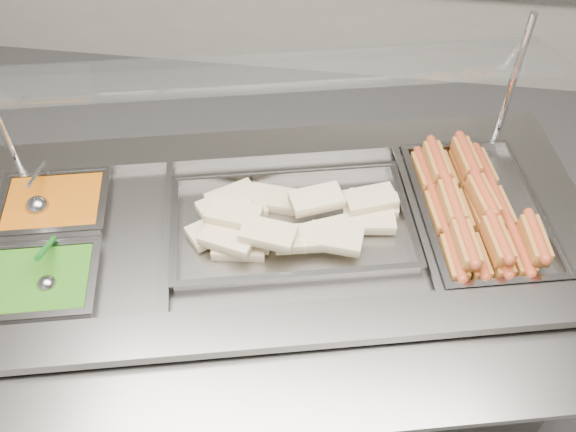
# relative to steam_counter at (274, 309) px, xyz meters

# --- Properties ---
(steam_counter) EXTENTS (2.12, 1.30, 0.94)m
(steam_counter) POSITION_rel_steam_counter_xyz_m (0.00, 0.00, 0.00)
(steam_counter) COLOR gray
(steam_counter) RESTS_ON ground
(tray_rail) EXTENTS (1.90, 0.79, 0.05)m
(tray_rail) POSITION_rel_steam_counter_xyz_m (0.12, -0.52, 0.42)
(tray_rail) COLOR gray
(tray_rail) RESTS_ON steam_counter
(sneeze_guard) EXTENTS (1.75, 0.69, 0.46)m
(sneeze_guard) POSITION_rel_steam_counter_xyz_m (-0.05, 0.22, 0.85)
(sneeze_guard) COLOR silver
(sneeze_guard) RESTS_ON steam_counter
(pan_hotdogs) EXTENTS (0.48, 0.64, 0.10)m
(pan_hotdogs) POSITION_rel_steam_counter_xyz_m (0.64, 0.15, 0.43)
(pan_hotdogs) COLOR gray
(pan_hotdogs) RESTS_ON steam_counter
(pan_wraps) EXTENTS (0.79, 0.57, 0.07)m
(pan_wraps) POSITION_rel_steam_counter_xyz_m (0.06, 0.01, 0.44)
(pan_wraps) COLOR gray
(pan_wraps) RESTS_ON steam_counter
(pan_beans) EXTENTS (0.36, 0.32, 0.10)m
(pan_beans) POSITION_rel_steam_counter_xyz_m (-0.69, -0.01, 0.43)
(pan_beans) COLOR gray
(pan_beans) RESTS_ON steam_counter
(pan_peas) EXTENTS (0.36, 0.32, 0.10)m
(pan_peas) POSITION_rel_steam_counter_xyz_m (-0.62, -0.30, 0.43)
(pan_peas) COLOR gray
(pan_peas) RESTS_ON steam_counter
(hotdogs_in_buns) EXTENTS (0.39, 0.58, 0.12)m
(hotdogs_in_buns) POSITION_rel_steam_counter_xyz_m (0.61, 0.13, 0.48)
(hotdogs_in_buns) COLOR #A65A22
(hotdogs_in_buns) RESTS_ON pan_hotdogs
(tortilla_wraps) EXTENTS (0.64, 0.35, 0.10)m
(tortilla_wraps) POSITION_rel_steam_counter_xyz_m (0.03, 0.00, 0.49)
(tortilla_wraps) COLOR beige
(tortilla_wraps) RESTS_ON pan_wraps
(ladle) EXTENTS (0.08, 0.21, 0.14)m
(ladle) POSITION_rel_steam_counter_xyz_m (-0.73, -0.03, 0.48)
(ladle) COLOR #A0A0A5
(ladle) RESTS_ON pan_beans
(serving_spoon) EXTENTS (0.07, 0.19, 0.14)m
(serving_spoon) POSITION_rel_steam_counter_xyz_m (-0.59, -0.30, 0.48)
(serving_spoon) COLOR #A0A0A5
(serving_spoon) RESTS_ON pan_peas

